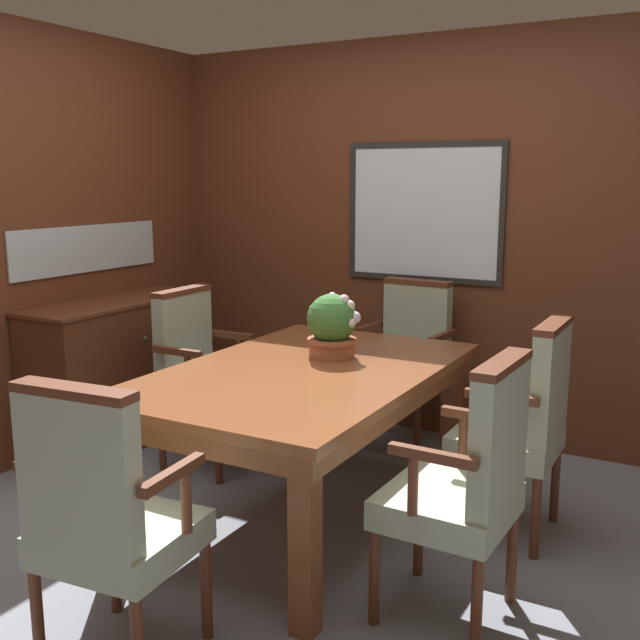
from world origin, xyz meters
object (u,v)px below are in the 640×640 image
at_px(chair_head_far, 408,356).
at_px(sideboard_cabinet, 120,372).
at_px(dining_table, 304,388).
at_px(chair_right_far, 523,419).
at_px(chair_left_far, 200,369).
at_px(potted_plant, 332,326).
at_px(chair_right_near, 467,479).
at_px(chair_head_near, 105,513).

xyz_separation_m(chair_head_far, sideboard_cabinet, (-1.55, -0.83, -0.11)).
bearing_deg(dining_table, chair_right_far, 22.12).
xyz_separation_m(chair_left_far, sideboard_cabinet, (-0.65, 0.04, -0.11)).
xyz_separation_m(dining_table, chair_right_far, (0.92, 0.37, -0.11)).
xyz_separation_m(potted_plant, sideboard_cabinet, (-1.54, 0.14, -0.46)).
bearing_deg(potted_plant, chair_right_far, 6.97).
bearing_deg(chair_right_near, chair_right_far, -178.65).
bearing_deg(chair_head_near, chair_head_far, -95.73).
xyz_separation_m(chair_left_far, potted_plant, (0.90, -0.11, 0.36)).
xyz_separation_m(chair_right_near, chair_left_far, (-1.80, 0.77, 0.00)).
distance_m(dining_table, chair_left_far, 0.97).
bearing_deg(sideboard_cabinet, chair_right_near, -18.23).
height_order(dining_table, chair_right_near, chair_right_near).
distance_m(dining_table, chair_head_near, 1.24).
height_order(dining_table, chair_left_far, chair_left_far).
xyz_separation_m(dining_table, chair_right_near, (0.91, -0.40, -0.11)).
bearing_deg(chair_left_far, chair_head_far, -46.35).
relative_size(dining_table, chair_right_far, 1.75).
xyz_separation_m(chair_right_far, chair_head_near, (-0.94, -1.61, 0.00)).
height_order(chair_head_near, sideboard_cabinet, chair_head_near).
xyz_separation_m(dining_table, chair_head_far, (0.01, 1.23, -0.11)).
bearing_deg(chair_head_near, sideboard_cabinet, -52.31).
relative_size(chair_right_near, chair_head_near, 1.00).
height_order(chair_right_far, potted_plant, potted_plant).
bearing_deg(potted_plant, chair_head_near, -91.11).
distance_m(chair_head_near, chair_left_far, 1.83).
height_order(dining_table, chair_right_far, chair_right_far).
xyz_separation_m(chair_head_near, sideboard_cabinet, (-1.52, 1.64, -0.11)).
height_order(chair_left_far, potted_plant, potted_plant).
bearing_deg(sideboard_cabinet, chair_head_near, -47.33).
distance_m(chair_head_near, potted_plant, 1.54).
height_order(chair_right_far, chair_head_far, same).
relative_size(chair_right_near, chair_head_far, 1.00).
height_order(chair_right_near, chair_head_near, same).
height_order(dining_table, chair_head_near, chair_head_near).
relative_size(chair_left_far, potted_plant, 3.22).
height_order(chair_head_near, potted_plant, potted_plant).
height_order(chair_right_far, chair_left_far, same).
distance_m(chair_head_near, sideboard_cabinet, 2.24).
xyz_separation_m(chair_right_far, chair_left_far, (-1.81, -0.01, 0.00)).
xyz_separation_m(chair_head_near, chair_head_far, (0.03, 2.47, 0.00)).
relative_size(dining_table, sideboard_cabinet, 1.43).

